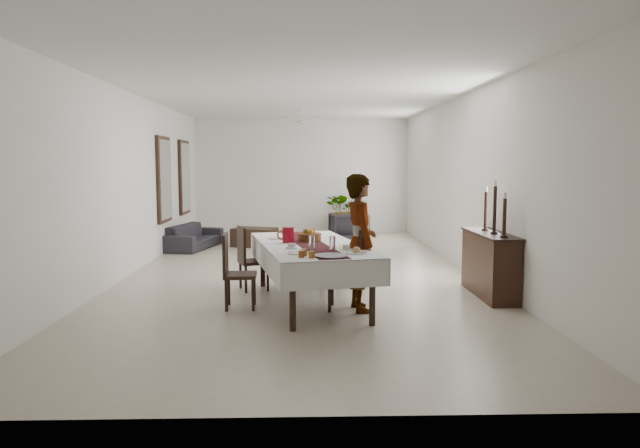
{
  "coord_description": "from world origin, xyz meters",
  "views": [
    {
      "loc": [
        0.06,
        -10.19,
        1.93
      ],
      "look_at": [
        0.29,
        -1.83,
        1.05
      ],
      "focal_mm": 32.0,
      "sensor_mm": 36.0,
      "label": 1
    }
  ],
  "objects_px": {
    "sofa": "(194,236)",
    "sideboard_body": "(490,265)",
    "red_pitcher": "(288,235)",
    "woman": "(360,243)",
    "dining_table_top": "(310,246)"
  },
  "relations": [
    {
      "from": "sofa",
      "to": "sideboard_body",
      "type": "bearing_deg",
      "value": -120.43
    },
    {
      "from": "red_pitcher",
      "to": "woman",
      "type": "distance_m",
      "value": 1.08
    },
    {
      "from": "red_pitcher",
      "to": "woman",
      "type": "bearing_deg",
      "value": -27.24
    },
    {
      "from": "dining_table_top",
      "to": "red_pitcher",
      "type": "xyz_separation_m",
      "value": [
        -0.3,
        0.1,
        0.15
      ]
    },
    {
      "from": "sideboard_body",
      "to": "sofa",
      "type": "xyz_separation_m",
      "value": [
        -5.26,
        4.93,
        -0.18
      ]
    },
    {
      "from": "red_pitcher",
      "to": "sideboard_body",
      "type": "relative_size",
      "value": 0.15
    },
    {
      "from": "dining_table_top",
      "to": "sofa",
      "type": "height_order",
      "value": "dining_table_top"
    },
    {
      "from": "dining_table_top",
      "to": "woman",
      "type": "xyz_separation_m",
      "value": [
        0.65,
        -0.39,
        0.1
      ]
    },
    {
      "from": "dining_table_top",
      "to": "sideboard_body",
      "type": "bearing_deg",
      "value": -3.48
    },
    {
      "from": "woman",
      "to": "sofa",
      "type": "relative_size",
      "value": 0.96
    },
    {
      "from": "red_pitcher",
      "to": "sofa",
      "type": "height_order",
      "value": "red_pitcher"
    },
    {
      "from": "sideboard_body",
      "to": "sofa",
      "type": "height_order",
      "value": "sideboard_body"
    },
    {
      "from": "dining_table_top",
      "to": "sofa",
      "type": "bearing_deg",
      "value": 104.32
    },
    {
      "from": "sideboard_body",
      "to": "sofa",
      "type": "relative_size",
      "value": 0.8
    },
    {
      "from": "sofa",
      "to": "woman",
      "type": "bearing_deg",
      "value": -137.46
    }
  ]
}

